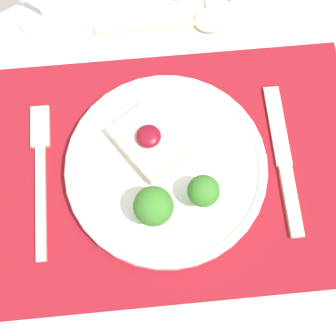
{
  "coord_description": "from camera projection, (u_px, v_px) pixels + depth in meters",
  "views": [
    {
      "loc": [
        -0.01,
        -0.18,
        1.29
      ],
      "look_at": [
        0.0,
        -0.0,
        0.75
      ],
      "focal_mm": 50.0,
      "sensor_mm": 36.0,
      "label": 1
    }
  ],
  "objects": [
    {
      "name": "ground_plane",
      "position": [
        167.0,
        251.0,
        1.28
      ],
      "size": [
        8.0,
        8.0,
        0.0
      ],
      "primitive_type": "plane",
      "color": "gray"
    },
    {
      "name": "dining_table",
      "position": [
        166.0,
        189.0,
        0.68
      ],
      "size": [
        1.19,
        1.15,
        0.73
      ],
      "color": "white",
      "rests_on": "ground_plane"
    },
    {
      "name": "placemat",
      "position": [
        166.0,
        170.0,
        0.59
      ],
      "size": [
        0.5,
        0.33,
        0.0
      ],
      "primitive_type": "cube",
      "color": "maroon",
      "rests_on": "dining_table"
    },
    {
      "name": "dinner_plate",
      "position": [
        167.0,
        171.0,
        0.57
      ],
      "size": [
        0.25,
        0.25,
        0.07
      ],
      "color": "white",
      "rests_on": "placemat"
    },
    {
      "name": "fork",
      "position": [
        41.0,
        168.0,
        0.59
      ],
      "size": [
        0.02,
        0.2,
        0.01
      ],
      "rotation": [
        0.0,
        0.0,
        -0.0
      ],
      "color": "beige",
      "rests_on": "placemat"
    },
    {
      "name": "knife",
      "position": [
        285.0,
        169.0,
        0.59
      ],
      "size": [
        0.02,
        0.2,
        0.01
      ],
      "rotation": [
        0.0,
        0.0,
        -0.05
      ],
      "color": "beige",
      "rests_on": "placemat"
    },
    {
      "name": "spoon",
      "position": [
        192.0,
        22.0,
        0.65
      ],
      "size": [
        0.19,
        0.04,
        0.01
      ],
      "rotation": [
        0.0,
        0.0,
        0.01
      ],
      "color": "beige",
      "rests_on": "dining_table"
    }
  ]
}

